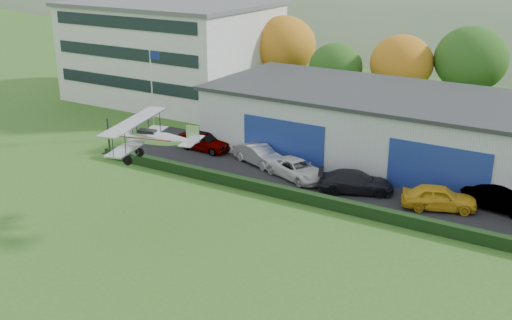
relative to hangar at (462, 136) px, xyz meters
The scene contains 13 objects.
apron 7.72m from the hangar, 105.99° to the right, with size 48.00×9.00×0.05m, color black.
hedge 12.16m from the hangar, 99.64° to the right, with size 46.00×0.60×0.80m, color black.
hangar is the anchor object (origin of this frame).
office_block 33.84m from the hangar, 167.99° to the left, with size 20.60×15.60×10.40m.
flagpole 25.68m from the hangar, 166.49° to the right, with size 1.05×0.10×8.00m.
tree_belt 13.63m from the hangar, 108.16° to the left, with size 75.70×13.22×10.12m.
car_0 20.36m from the hangar, 161.60° to the right, with size 1.88×4.68×1.59m, color gray.
car_1 15.38m from the hangar, 152.91° to the right, with size 1.64×4.71×1.55m, color silver.
car_2 12.73m from the hangar, 139.52° to the right, with size 2.31×5.00×1.39m, color silver.
car_3 9.88m from the hangar, 120.44° to the right, with size 2.12×5.21×1.51m, color black.
car_4 8.49m from the hangar, 84.21° to the right, with size 1.91×4.75×1.62m, color gold.
car_5 7.93m from the hangar, 56.70° to the right, with size 1.64×4.71×1.55m, color gray.
biplane 24.18m from the hangar, 123.63° to the right, with size 5.88×6.67×2.49m.
Camera 1 is at (15.06, -18.22, 16.66)m, focal length 43.72 mm.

